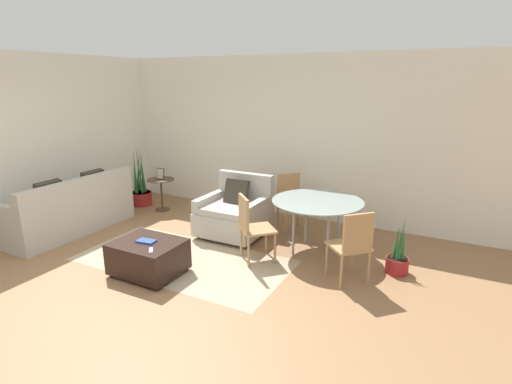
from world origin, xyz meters
The scene contains 17 objects.
ground_plane centered at (0.00, 0.00, 0.00)m, with size 20.00×20.00×0.00m, color #936B47.
wall_back centered at (0.00, 3.28, 1.38)m, with size 12.00×0.06×2.75m.
wall_left centered at (-2.77, 1.50, 1.38)m, with size 0.06×12.00×2.75m.
area_rug centered at (0.01, 0.84, 0.00)m, with size 2.85×1.43×0.01m.
couch centered at (-2.23, 0.89, 0.31)m, with size 0.84×2.01×0.91m.
armchair centered at (0.15, 1.98, 0.35)m, with size 0.94×0.93×0.91m.
ottoman centered at (-0.12, 0.34, 0.23)m, with size 0.81×0.66×0.42m.
book_stack centered at (-0.13, 0.33, 0.44)m, with size 0.24×0.15×0.02m.
tv_remote_primary centered at (0.10, 0.16, 0.43)m, with size 0.12×0.14×0.01m.
potted_plant centered at (-2.25, 2.49, 0.24)m, with size 0.40×0.40×1.16m.
side_table centered at (-1.67, 2.41, 0.42)m, with size 0.49×0.49×0.59m.
picture_frame centered at (-1.67, 2.41, 0.69)m, with size 0.17×0.07×0.20m.
dining_table centered at (1.50, 1.93, 0.68)m, with size 1.25×1.25×0.75m.
dining_chair_near_left centered at (0.83, 1.26, 0.52)m, with size 0.59×0.59×0.90m.
dining_chair_near_right centered at (2.16, 1.26, 0.52)m, with size 0.59×0.59×0.90m.
dining_chair_far_left centered at (0.83, 2.59, 0.52)m, with size 0.59×0.59×0.90m.
potted_plant_small centered at (2.61, 1.80, 0.17)m, with size 0.28×0.28×0.71m.
Camera 1 is at (3.15, -3.06, 2.33)m, focal length 28.00 mm.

